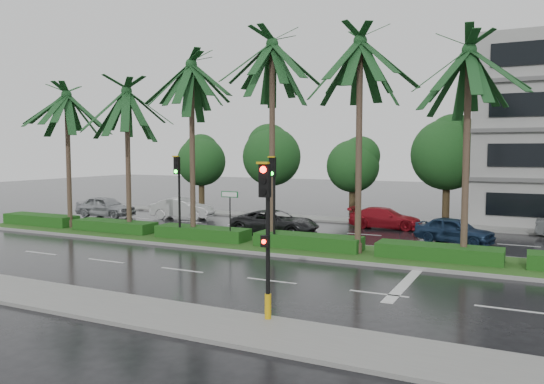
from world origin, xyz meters
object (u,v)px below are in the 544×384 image
at_px(car_silver, 106,207).
at_px(car_darkgrey, 275,223).
at_px(car_red, 385,218).
at_px(signal_near, 266,234).
at_px(signal_median_left, 178,185).
at_px(car_blue, 454,230).
at_px(street_sign, 230,204).
at_px(car_white, 182,208).

relative_size(car_silver, car_darkgrey, 0.89).
relative_size(car_darkgrey, car_red, 1.13).
relative_size(signal_near, car_silver, 0.98).
xyz_separation_m(signal_median_left, car_red, (8.50, 9.53, -2.36)).
bearing_deg(car_darkgrey, car_blue, -83.14).
height_order(signal_median_left, street_sign, signal_median_left).
height_order(street_sign, car_darkgrey, street_sign).
distance_m(signal_near, car_white, 23.52).
bearing_deg(signal_median_left, car_silver, 150.30).
bearing_deg(signal_median_left, car_blue, 24.41).
bearing_deg(car_darkgrey, car_white, 66.05).
height_order(car_white, car_blue, car_white).
bearing_deg(signal_median_left, street_sign, 3.47).
bearing_deg(car_red, street_sign, 147.16).
height_order(signal_near, car_white, signal_near).
relative_size(signal_near, car_red, 0.99).
distance_m(signal_near, car_red, 19.37).
height_order(signal_near, street_sign, signal_near).
distance_m(car_white, car_blue, 18.58).
distance_m(signal_median_left, car_darkgrey, 6.06).
distance_m(street_sign, car_white, 11.57).
relative_size(car_red, car_blue, 1.11).
relative_size(car_silver, car_blue, 1.12).
height_order(signal_median_left, car_white, signal_median_left).
height_order(signal_median_left, car_silver, signal_median_left).
bearing_deg(car_darkgrey, car_silver, 80.44).
height_order(street_sign, car_white, street_sign).
xyz_separation_m(car_white, car_darkgrey, (8.96, -3.57, -0.02)).
xyz_separation_m(car_white, car_blue, (18.46, -2.04, -0.04)).
height_order(signal_near, car_blue, signal_near).
bearing_deg(car_darkgrey, signal_near, -157.45).
bearing_deg(car_blue, car_red, 67.06).
height_order(street_sign, car_red, street_sign).
bearing_deg(car_white, signal_near, -149.61).
distance_m(signal_median_left, car_silver, 12.75).
bearing_deg(car_white, car_silver, 96.67).
height_order(signal_median_left, car_darkgrey, signal_median_left).
relative_size(signal_near, street_sign, 1.68).
height_order(signal_median_left, car_red, signal_median_left).
xyz_separation_m(street_sign, car_red, (5.50, 9.35, -1.48)).
bearing_deg(street_sign, signal_near, -54.66).
bearing_deg(car_silver, car_white, -74.91).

